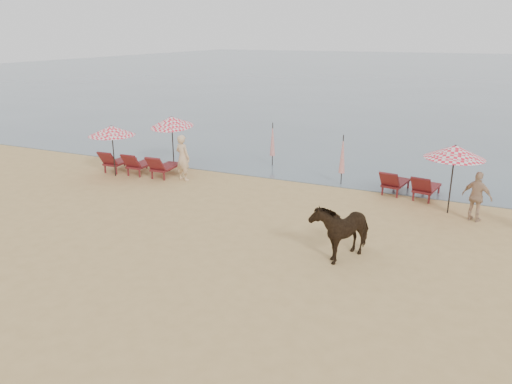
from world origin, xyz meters
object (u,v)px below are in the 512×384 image
Objects in this scene: lounger_cluster_right at (409,184)px; cow at (342,228)px; umbrella_closed_left at (273,140)px; beachgoer_right_b at (477,197)px; umbrella_open_left_b at (172,122)px; umbrella_open_right at (455,152)px; umbrella_closed_right at (343,154)px; umbrella_open_left_a at (112,131)px; lounger_cluster_left at (139,163)px; beachgoer_left at (183,158)px.

lounger_cluster_right is 6.17m from cow.
umbrella_closed_left is (-6.34, 1.98, 0.76)m from lounger_cluster_right.
beachgoer_right_b is at bearing 75.61° from cow.
lounger_cluster_right is 0.88× the size of umbrella_open_left_b.
umbrella_open_right is 4.59m from umbrella_closed_right.
umbrella_closed_left is at bearing 171.95° from lounger_cluster_right.
umbrella_closed_right is 6.74m from cow.
umbrella_closed_left is (5.42, 4.33, -0.73)m from umbrella_open_left_a.
lounger_cluster_right is (11.00, 1.67, -0.02)m from lounger_cluster_left.
umbrella_closed_left is 3.97m from umbrella_closed_right.
beachgoer_right_b is (5.00, -2.14, -0.42)m from umbrella_closed_right.
umbrella_closed_right is at bearing 2.69° from umbrella_open_left_a.
lounger_cluster_right is 2.83m from umbrella_closed_right.
umbrella_open_left_a is 11.51m from cow.
beachgoer_left is 1.15× the size of beachgoer_right_b.
beachgoer_left is at bearing -1.78° from lounger_cluster_left.
lounger_cluster_left is at bearing 14.18° from beachgoer_left.
umbrella_open_right reaches higher than umbrella_closed_right.
umbrella_open_right is at bearing -9.70° from umbrella_open_left_a.
umbrella_open_left_a is (-0.76, -0.68, 1.48)m from lounger_cluster_left.
umbrella_closed_right reaches higher than lounger_cluster_left.
cow reaches higher than lounger_cluster_right.
umbrella_open_left_b is 1.21× the size of umbrella_closed_left.
beachgoer_right_b is at bearing 3.29° from umbrella_open_left_b.
umbrella_open_left_a is at bearing -176.74° from cow.
umbrella_closed_left is at bearing -110.37° from beachgoer_left.
lounger_cluster_right is 1.11× the size of beachgoer_left.
lounger_cluster_right is 0.89× the size of umbrella_open_right.
umbrella_open_left_a is 1.32× the size of beachgoer_right_b.
umbrella_open_left_a is at bearing 27.01° from beachgoer_left.
umbrella_open_left_a is 13.28m from umbrella_open_right.
lounger_cluster_left reaches higher than lounger_cluster_right.
umbrella_open_left_a is at bearing 163.33° from umbrella_open_right.
umbrella_closed_left is at bearing 35.80° from lounger_cluster_left.
umbrella_open_right is at bearing 4.83° from umbrella_open_left_b.
lounger_cluster_left is at bearing -104.26° from umbrella_open_left_b.
umbrella_closed_left is at bearing 136.02° from umbrella_open_right.
umbrella_closed_right is at bearing -1.45° from beachgoer_right_b.
beachgoer_right_b is at bearing -11.70° from umbrella_open_left_a.
umbrella_closed_left reaches higher than beachgoer_left.
umbrella_open_left_a is at bearing -163.10° from umbrella_closed_right.
lounger_cluster_right is at bearing 103.61° from cow.
umbrella_closed_right is (-2.69, 0.41, 0.79)m from lounger_cluster_right.
umbrella_open_left_b is 11.17m from cow.
umbrella_open_left_a reaches higher than lounger_cluster_right.
umbrella_closed_left reaches higher than beachgoer_right_b.
umbrella_closed_right is 5.46m from beachgoer_right_b.
umbrella_open_right is (11.76, -1.19, 0.04)m from umbrella_open_left_b.
umbrella_open_right is at bearing -32.15° from lounger_cluster_right.
umbrella_closed_right is at bearing 127.45° from cow.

